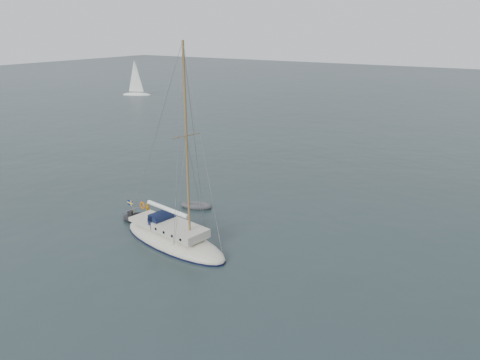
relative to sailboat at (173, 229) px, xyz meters
The scene contains 5 objects.
ground 4.70m from the sailboat, 40.35° to the left, with size 300.00×300.00×0.00m, color black.
sailboat is the anchor object (origin of this frame).
dinghy 6.53m from the sailboat, 114.01° to the left, with size 2.52×1.14×0.36m.
rib 4.57m from the sailboat, 156.59° to the left, with size 3.64×1.66×1.43m.
distant_yacht_a 71.12m from the sailboat, 135.91° to the left, with size 6.00×3.20×7.95m.
Camera 1 is at (15.06, -24.35, 13.69)m, focal length 35.00 mm.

